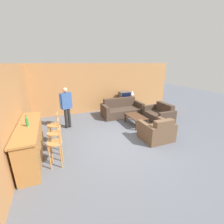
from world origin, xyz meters
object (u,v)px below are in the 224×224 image
at_px(bar_chair_far, 54,128).
at_px(bottle, 27,121).
at_px(armchair_near, 157,132).
at_px(person_by_window, 66,105).
at_px(bar_chair_mid, 55,136).
at_px(tv, 125,96).
at_px(tv_unit, 124,105).
at_px(loveseat_right, 159,115).
at_px(bar_chair_near, 55,146).
at_px(table_lamp, 132,93).
at_px(coffee_table, 136,117).
at_px(couch_far, 122,110).

height_order(bar_chair_far, bottle, bottle).
xyz_separation_m(armchair_near, person_by_window, (-2.81, 2.26, 0.67)).
height_order(bar_chair_mid, tv, bar_chair_mid).
distance_m(bottle, person_by_window, 2.26).
bearing_deg(tv_unit, bar_chair_mid, -140.41).
xyz_separation_m(loveseat_right, tv, (-0.74, 2.19, 0.52)).
bearing_deg(bottle, bar_chair_near, -39.37).
distance_m(bar_chair_near, loveseat_right, 4.88).
xyz_separation_m(bar_chair_near, table_lamp, (4.34, 3.79, 0.37)).
bearing_deg(table_lamp, coffee_table, -114.66).
bearing_deg(couch_far, bar_chair_near, -138.25).
xyz_separation_m(armchair_near, tv, (0.50, 3.61, 0.51)).
bearing_deg(loveseat_right, bottle, -168.23).
xyz_separation_m(loveseat_right, person_by_window, (-4.04, 0.83, 0.68)).
height_order(bar_chair_far, table_lamp, table_lamp).
relative_size(bar_chair_near, tv_unit, 0.87).
distance_m(bar_chair_far, loveseat_right, 4.62).
bearing_deg(table_lamp, bar_chair_mid, -143.65).
xyz_separation_m(armchair_near, loveseat_right, (1.24, 1.43, -0.00)).
xyz_separation_m(loveseat_right, coffee_table, (-1.26, 0.01, 0.07)).
distance_m(bar_chair_far, bottle, 1.11).
height_order(bar_chair_mid, table_lamp, table_lamp).
height_order(bar_chair_near, tv, bar_chair_near).
bearing_deg(bar_chair_far, armchair_near, -17.46).
height_order(bar_chair_near, coffee_table, bar_chair_near).
distance_m(bar_chair_far, coffee_table, 3.37).
relative_size(bar_chair_near, tv, 1.76).
bearing_deg(bar_chair_far, loveseat_right, 4.59).
bearing_deg(armchair_near, bar_chair_mid, 172.83).
relative_size(bar_chair_far, tv, 1.76).
height_order(bottle, person_by_window, person_by_window).
bearing_deg(tv_unit, coffee_table, -103.49).
xyz_separation_m(couch_far, person_by_window, (-2.75, -0.52, 0.67)).
relative_size(bar_chair_near, table_lamp, 2.06).
relative_size(tv_unit, tv, 2.01).
distance_m(tv, person_by_window, 3.58).
height_order(coffee_table, tv, tv).
xyz_separation_m(bar_chair_near, tv, (3.86, 3.78, 0.23)).
height_order(loveseat_right, bottle, bottle).
relative_size(bar_chair_far, loveseat_right, 0.83).
distance_m(bottle, table_lamp, 5.95).
xyz_separation_m(coffee_table, table_lamp, (1.00, 2.18, 0.59)).
relative_size(bar_chair_far, couch_far, 0.53).
bearing_deg(bottle, person_by_window, 58.60).
distance_m(couch_far, person_by_window, 2.88).
relative_size(bottle, table_lamp, 0.58).
bearing_deg(tv_unit, table_lamp, 0.00).
distance_m(loveseat_right, coffee_table, 1.26).
distance_m(couch_far, loveseat_right, 1.87).
relative_size(tv_unit, table_lamp, 2.36).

